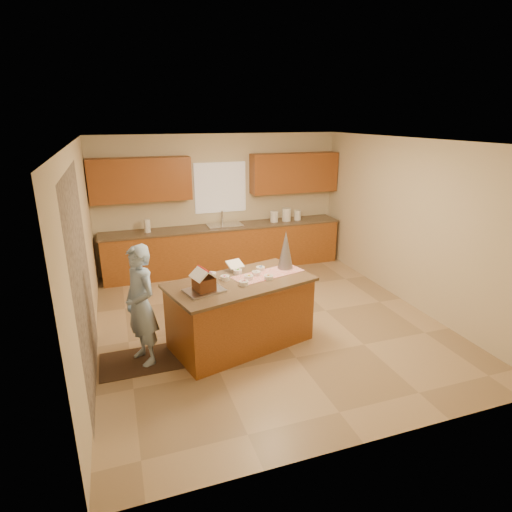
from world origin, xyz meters
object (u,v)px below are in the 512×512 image
object	(u,v)px
tinsel_tree	(286,250)
boy	(141,305)
island_base	(241,314)
gingerbread_house	(204,282)

from	to	relation	value
tinsel_tree	boy	distance (m)	2.11
island_base	tinsel_tree	distance (m)	1.11
island_base	boy	xyz separation A→B (m)	(-1.30, -0.03, 0.34)
boy	gingerbread_house	size ratio (longest dim) A/B	4.47
island_base	boy	size ratio (longest dim) A/B	1.18
island_base	tinsel_tree	world-z (taller)	tinsel_tree
island_base	tinsel_tree	xyz separation A→B (m)	(0.75, 0.25, 0.77)
tinsel_tree	gingerbread_house	xyz separation A→B (m)	(-1.28, -0.45, -0.15)
boy	gingerbread_house	xyz separation A→B (m)	(0.77, -0.17, 0.28)
tinsel_tree	gingerbread_house	bearing A→B (deg)	-160.77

